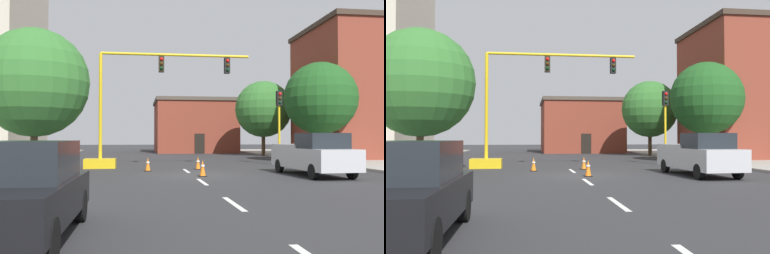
% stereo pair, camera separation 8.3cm
% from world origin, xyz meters
% --- Properties ---
extents(ground_plane, '(160.00, 160.00, 0.00)m').
position_xyz_m(ground_plane, '(0.00, 0.00, 0.00)').
color(ground_plane, '#2D2D30').
extents(sidewalk_right, '(6.00, 56.00, 0.14)m').
position_xyz_m(sidewalk_right, '(12.62, 8.00, 0.07)').
color(sidewalk_right, '#9E998E').
rests_on(sidewalk_right, ground_plane).
extents(lane_stripe_seg_1, '(0.16, 2.40, 0.01)m').
position_xyz_m(lane_stripe_seg_1, '(0.00, -8.50, 0.00)').
color(lane_stripe_seg_1, silver).
rests_on(lane_stripe_seg_1, ground_plane).
extents(lane_stripe_seg_2, '(0.16, 2.40, 0.01)m').
position_xyz_m(lane_stripe_seg_2, '(0.00, -3.00, 0.00)').
color(lane_stripe_seg_2, silver).
rests_on(lane_stripe_seg_2, ground_plane).
extents(lane_stripe_seg_3, '(0.16, 2.40, 0.01)m').
position_xyz_m(lane_stripe_seg_3, '(0.00, 2.50, 0.00)').
color(lane_stripe_seg_3, silver).
rests_on(lane_stripe_seg_3, ground_plane).
extents(building_brick_center, '(9.46, 9.94, 6.27)m').
position_xyz_m(building_brick_center, '(4.13, 29.96, 3.15)').
color(building_brick_center, brown).
rests_on(building_brick_center, ground_plane).
extents(building_row_right, '(10.89, 9.70, 11.13)m').
position_xyz_m(building_row_right, '(17.08, 13.27, 5.58)').
color(building_row_right, brown).
rests_on(building_row_right, ground_plane).
extents(traffic_signal_gantry, '(9.80, 1.20, 6.83)m').
position_xyz_m(traffic_signal_gantry, '(-3.46, 5.08, 2.29)').
color(traffic_signal_gantry, yellow).
rests_on(traffic_signal_gantry, ground_plane).
extents(traffic_light_pole_right, '(0.32, 0.47, 4.80)m').
position_xyz_m(traffic_light_pole_right, '(6.50, 6.21, 3.53)').
color(traffic_light_pole_right, yellow).
rests_on(traffic_light_pole_right, ground_plane).
extents(tree_right_far, '(5.48, 5.48, 7.29)m').
position_xyz_m(tree_right_far, '(9.55, 19.40, 4.54)').
color(tree_right_far, '#4C3823').
rests_on(tree_right_far, ground_plane).
extents(tree_left_near, '(5.55, 5.55, 7.36)m').
position_xyz_m(tree_left_near, '(-7.82, 2.37, 4.58)').
color(tree_left_near, brown).
rests_on(tree_left_near, ground_plane).
extents(tree_right_mid, '(5.22, 5.22, 7.23)m').
position_xyz_m(tree_right_mid, '(10.47, 8.72, 4.61)').
color(tree_right_mid, brown).
rests_on(tree_right_mid, ground_plane).
extents(pickup_truck_silver, '(2.29, 5.50, 1.99)m').
position_xyz_m(pickup_truck_silver, '(5.61, -0.98, 0.97)').
color(pickup_truck_silver, '#BCBCC1').
rests_on(pickup_truck_silver, ground_plane).
extents(sedan_black_near_left, '(1.90, 4.52, 1.74)m').
position_xyz_m(sedan_black_near_left, '(-4.64, -11.88, 0.89)').
color(sedan_black_near_left, black).
rests_on(sedan_black_near_left, ground_plane).
extents(traffic_cone_roadside_a, '(0.36, 0.36, 0.78)m').
position_xyz_m(traffic_cone_roadside_a, '(0.37, -0.78, 0.38)').
color(traffic_cone_roadside_a, black).
rests_on(traffic_cone_roadside_a, ground_plane).
extents(traffic_cone_roadside_b, '(0.36, 0.36, 0.73)m').
position_xyz_m(traffic_cone_roadside_b, '(-2.05, 2.54, 0.36)').
color(traffic_cone_roadside_b, black).
rests_on(traffic_cone_roadside_b, ground_plane).
extents(traffic_cone_roadside_c, '(0.36, 0.36, 0.72)m').
position_xyz_m(traffic_cone_roadside_c, '(0.77, 3.40, 0.35)').
color(traffic_cone_roadside_c, black).
rests_on(traffic_cone_roadside_c, ground_plane).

